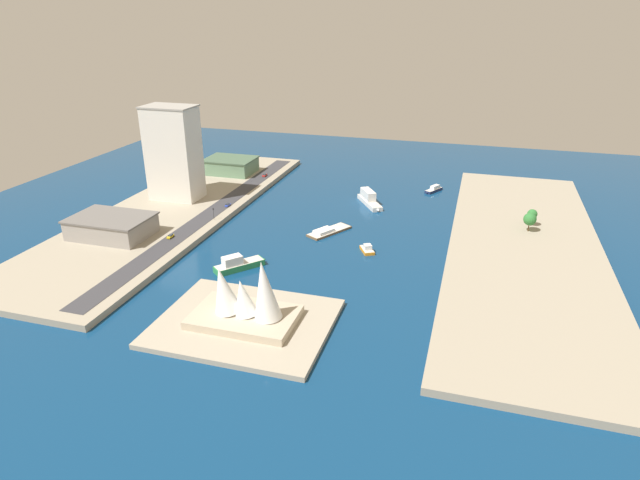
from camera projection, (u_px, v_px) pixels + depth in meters
ground_plane at (334, 230)px, 282.76m from camera, size 440.00×440.00×0.00m
quay_west at (525, 248)px, 257.34m from camera, size 70.00×240.00×2.89m
quay_east at (175, 210)px, 307.03m from camera, size 70.00×240.00×2.89m
peninsula_point at (245, 323)px, 196.96m from camera, size 62.67×50.80×2.00m
road_strip at (213, 211)px, 300.07m from camera, size 10.71×228.00×0.15m
barge_flat_brown at (328, 231)px, 278.72m from camera, size 19.73×26.01×2.73m
water_taxi_orange at (367, 249)px, 256.80m from camera, size 8.90×11.01×4.00m
ferry_green_doubledeck at (238, 264)px, 239.21m from camera, size 19.37×21.74×6.83m
patrol_launch_navy at (434, 189)px, 342.08m from camera, size 10.37×14.83×3.82m
ferry_white_commuter at (369, 199)px, 319.61m from camera, size 19.54×26.60×7.89m
terminal_long_green at (231, 165)px, 370.17m from camera, size 33.21×25.70×9.97m
carpark_squat_concrete at (112, 226)px, 266.28m from camera, size 38.70×26.90×10.07m
hotel_broad_white at (174, 153)px, 311.87m from camera, size 29.26×19.34×54.09m
hatchback_blue at (228, 205)px, 307.84m from camera, size 1.77×4.57×1.59m
taxi_yellow_cab at (170, 236)px, 265.04m from camera, size 1.93×4.58×1.63m
pickup_red at (265, 175)px, 362.97m from camera, size 2.22×5.00×1.59m
traffic_light_waterfront at (213, 212)px, 286.99m from camera, size 0.36×0.36×6.50m
opera_landmark at (245, 301)px, 193.05m from camera, size 37.92×24.27×25.34m
park_tree_cluster at (531, 217)px, 273.40m from camera, size 7.40×14.27×9.74m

